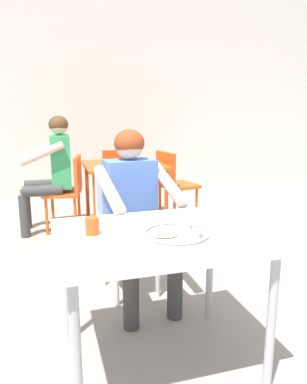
# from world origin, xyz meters

# --- Properties ---
(ground_plane) EXTENTS (12.00, 12.00, 0.05)m
(ground_plane) POSITION_xyz_m (0.00, 0.00, -0.03)
(ground_plane) COLOR gray
(back_wall) EXTENTS (12.00, 0.12, 3.40)m
(back_wall) POSITION_xyz_m (0.00, 3.95, 1.70)
(back_wall) COLOR silver
(back_wall) RESTS_ON ground
(table_foreground) EXTENTS (1.01, 0.79, 0.73)m
(table_foreground) POSITION_xyz_m (0.02, 0.02, 0.65)
(table_foreground) COLOR silver
(table_foreground) RESTS_ON ground
(thali_tray) EXTENTS (0.32, 0.32, 0.03)m
(thali_tray) POSITION_xyz_m (0.10, -0.04, 0.74)
(thali_tray) COLOR #B7BABF
(thali_tray) RESTS_ON table_foreground
(drinking_cup) EXTENTS (0.07, 0.07, 0.09)m
(drinking_cup) POSITION_xyz_m (-0.29, 0.09, 0.78)
(drinking_cup) COLOR #D84C19
(drinking_cup) RESTS_ON table_foreground
(chair_foreground) EXTENTS (0.44, 0.46, 0.88)m
(chair_foreground) POSITION_xyz_m (0.04, 0.91, 0.51)
(chair_foreground) COLOR silver
(chair_foreground) RESTS_ON ground
(diner_foreground) EXTENTS (0.54, 0.59, 1.20)m
(diner_foreground) POSITION_xyz_m (0.07, 0.69, 0.72)
(diner_foreground) COLOR #3A3A3A
(diner_foreground) RESTS_ON ground
(table_background_red) EXTENTS (0.90, 0.85, 0.71)m
(table_background_red) POSITION_xyz_m (0.37, 2.44, 0.63)
(table_background_red) COLOR #E04C19
(table_background_red) RESTS_ON ground
(chair_red_left) EXTENTS (0.46, 0.50, 0.82)m
(chair_red_left) POSITION_xyz_m (-0.25, 2.44, 0.48)
(chair_red_left) COLOR #E35019
(chair_red_left) RESTS_ON ground
(chair_red_right) EXTENTS (0.47, 0.49, 0.83)m
(chair_red_right) POSITION_xyz_m (0.96, 2.44, 0.49)
(chair_red_right) COLOR #CF4E17
(chair_red_right) RESTS_ON ground
(chair_red_far) EXTENTS (0.45, 0.46, 0.81)m
(chair_red_far) POSITION_xyz_m (0.38, 3.10, 0.48)
(chair_red_far) COLOR #DE5118
(chair_red_far) RESTS_ON ground
(patron_background) EXTENTS (0.56, 0.50, 1.25)m
(patron_background) POSITION_xyz_m (-0.42, 2.45, 0.74)
(patron_background) COLOR #3B3B3B
(patron_background) RESTS_ON ground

